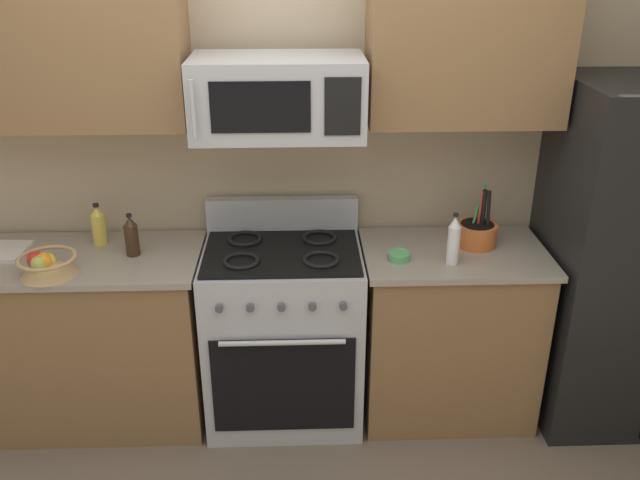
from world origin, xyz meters
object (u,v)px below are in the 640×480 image
object	(u,v)px
fruit_basket	(47,264)
prep_bowl	(399,256)
bottle_vinegar	(454,240)
microwave	(278,96)
bottle_soy	(131,236)
bottle_oil	(99,226)
range_oven	(284,331)
utensil_crock	(477,233)

from	to	relation	value
fruit_basket	prep_bowl	xyz separation A→B (m)	(1.58, 0.09, -0.03)
bottle_vinegar	microwave	bearing A→B (deg)	168.66
bottle_vinegar	bottle_soy	xyz separation A→B (m)	(-1.48, 0.14, -0.02)
bottle_oil	microwave	bearing A→B (deg)	-7.65
range_oven	utensil_crock	size ratio (longest dim) A/B	3.57
utensil_crock	bottle_oil	size ratio (longest dim) A/B	1.47
fruit_basket	bottle_soy	world-z (taller)	bottle_soy
utensil_crock	bottle_vinegar	size ratio (longest dim) A/B	1.24
bottle_vinegar	bottle_soy	distance (m)	1.49
microwave	prep_bowl	bearing A→B (deg)	-12.19
fruit_basket	bottle_oil	world-z (taller)	bottle_oil
bottle_soy	range_oven	bearing A→B (deg)	-0.72
range_oven	fruit_basket	xyz separation A→B (m)	(-1.03, -0.18, 0.49)
range_oven	prep_bowl	xyz separation A→B (m)	(0.55, -0.09, 0.46)
fruit_basket	bottle_vinegar	world-z (taller)	bottle_vinegar
bottle_vinegar	bottle_soy	bearing A→B (deg)	174.58
range_oven	microwave	world-z (taller)	microwave
range_oven	microwave	size ratio (longest dim) A/B	1.47
bottle_oil	bottle_soy	distance (m)	0.23
utensil_crock	fruit_basket	size ratio (longest dim) A/B	1.20
microwave	prep_bowl	world-z (taller)	microwave
utensil_crock	fruit_basket	distance (m)	1.99
bottle_vinegar	bottle_soy	world-z (taller)	bottle_vinegar
microwave	bottle_vinegar	xyz separation A→B (m)	(0.78, -0.16, -0.63)
range_oven	prep_bowl	distance (m)	0.72
fruit_basket	bottle_oil	xyz separation A→B (m)	(0.15, 0.33, 0.04)
microwave	bottle_soy	xyz separation A→B (m)	(-0.70, -0.02, -0.65)
bottle_oil	prep_bowl	distance (m)	1.45
prep_bowl	utensil_crock	bearing A→B (deg)	21.18
range_oven	bottle_oil	size ratio (longest dim) A/B	5.26
microwave	fruit_basket	xyz separation A→B (m)	(-1.03, -0.21, -0.69)
utensil_crock	bottle_vinegar	distance (m)	0.26
range_oven	utensil_crock	distance (m)	1.07
bottle_oil	range_oven	bearing A→B (deg)	-9.25
range_oven	bottle_vinegar	world-z (taller)	bottle_vinegar
prep_bowl	bottle_soy	bearing A→B (deg)	175.34
prep_bowl	bottle_vinegar	bearing A→B (deg)	-9.37
microwave	bottle_oil	xyz separation A→B (m)	(-0.89, 0.12, -0.65)
microwave	bottle_oil	bearing A→B (deg)	172.35
microwave	utensil_crock	distance (m)	1.16
bottle_oil	bottle_vinegar	world-z (taller)	bottle_vinegar
utensil_crock	fruit_basket	world-z (taller)	utensil_crock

